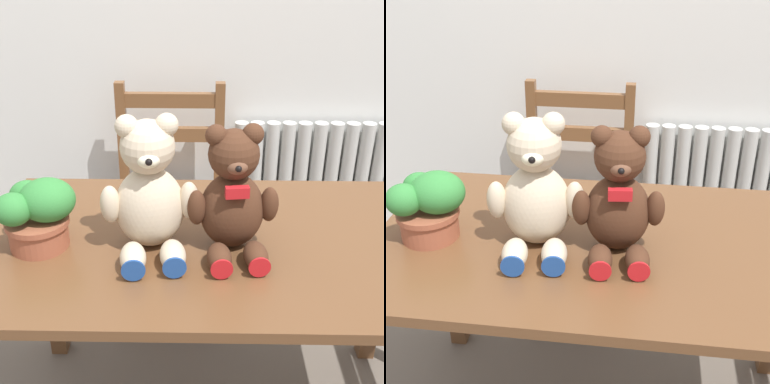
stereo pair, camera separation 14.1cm
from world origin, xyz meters
TOP-DOWN VIEW (x-y plane):
  - radiator at (0.54, 1.31)m, footprint 0.90×0.10m
  - dining_table at (0.00, 0.38)m, footprint 1.30×0.75m
  - wooden_chair_behind at (-0.18, 1.10)m, footprint 0.45×0.40m
  - teddy_bear_left at (-0.18, 0.34)m, footprint 0.26×0.27m
  - teddy_bear_right at (0.04, 0.34)m, footprint 0.25×0.25m
  - potted_plant at (-0.48, 0.34)m, footprint 0.20×0.18m

SIDE VIEW (x-z plane):
  - radiator at x=0.54m, z-range -0.03..0.71m
  - wooden_chair_behind at x=-0.18m, z-range -0.01..0.93m
  - dining_table at x=0.00m, z-range 0.26..0.99m
  - potted_plant at x=-0.48m, z-range 0.74..0.94m
  - teddy_bear_right at x=0.04m, z-range 0.71..1.06m
  - teddy_bear_left at x=-0.18m, z-range 0.71..1.08m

